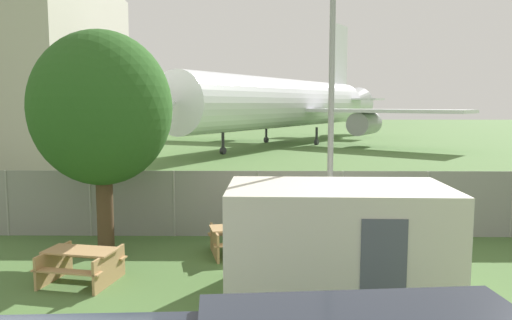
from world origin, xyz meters
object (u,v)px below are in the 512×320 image
portable_cabin (337,241)px  tree_left_of_cabin (102,109)px  picnic_bench_open_grass (81,262)px  airplane (286,104)px  picnic_bench_near_cabin (244,237)px

portable_cabin → tree_left_of_cabin: tree_left_of_cabin is taller
portable_cabin → picnic_bench_open_grass: bearing=174.4°
portable_cabin → tree_left_of_cabin: bearing=153.6°
airplane → picnic_bench_near_cabin: size_ratio=19.18×
picnic_bench_near_cabin → tree_left_of_cabin: 5.09m
portable_cabin → picnic_bench_open_grass: portable_cabin is taller
picnic_bench_open_grass → portable_cabin: bearing=-6.9°
portable_cabin → tree_left_of_cabin: (-5.84, 3.07, 2.71)m
portable_cabin → tree_left_of_cabin: size_ratio=0.77×
portable_cabin → picnic_bench_near_cabin: 3.61m
airplane → picnic_bench_near_cabin: (-2.73, -35.96, -3.53)m
airplane → portable_cabin: airplane is taller
picnic_bench_open_grass → tree_left_of_cabin: size_ratio=0.30×
picnic_bench_near_cabin → tree_left_of_cabin: tree_left_of_cabin is taller
picnic_bench_near_cabin → tree_left_of_cabin: (-3.78, 0.19, 3.40)m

